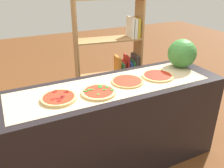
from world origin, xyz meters
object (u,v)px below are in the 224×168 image
at_px(pizza_spinach_1, 99,92).
at_px(pizza_plain_3, 158,76).
at_px(pizza_pepperoni_0, 59,98).
at_px(watermelon, 182,53).
at_px(bookshelf, 117,62).
at_px(pizza_plain_2, 127,81).

relative_size(pizza_spinach_1, pizza_plain_3, 0.96).
distance_m(pizza_pepperoni_0, watermelon, 1.38).
bearing_deg(bookshelf, pizza_plain_3, -93.77).
xyz_separation_m(pizza_pepperoni_0, pizza_spinach_1, (0.33, -0.04, -0.00)).
bearing_deg(pizza_pepperoni_0, pizza_plain_2, 4.25).
xyz_separation_m(pizza_spinach_1, pizza_plain_2, (0.33, 0.09, -0.00)).
bearing_deg(watermelon, pizza_plain_3, -162.86).
bearing_deg(pizza_plain_2, watermelon, 7.99).
relative_size(pizza_plain_2, watermelon, 0.99).
height_order(pizza_spinach_1, pizza_plain_3, pizza_spinach_1).
distance_m(pizza_pepperoni_0, pizza_spinach_1, 0.33).
bearing_deg(pizza_plain_2, pizza_plain_3, -3.24).
height_order(pizza_pepperoni_0, pizza_plain_3, pizza_pepperoni_0).
bearing_deg(pizza_spinach_1, pizza_pepperoni_0, 172.75).
bearing_deg(bookshelf, watermelon, -70.28).
distance_m(watermelon, bookshelf, 1.00).
xyz_separation_m(pizza_spinach_1, watermelon, (1.04, 0.19, 0.14)).
height_order(pizza_spinach_1, watermelon, watermelon).
bearing_deg(pizza_spinach_1, pizza_plain_2, 15.44).
bearing_deg(pizza_pepperoni_0, bookshelf, 44.61).
bearing_deg(pizza_spinach_1, pizza_plain_3, 6.26).
bearing_deg(pizza_plain_2, bookshelf, 68.23).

